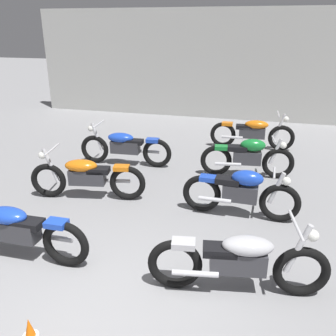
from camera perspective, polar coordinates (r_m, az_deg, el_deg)
name	(u,v)px	position (r m, az deg, el deg)	size (l,w,h in m)	color
ground_plane	(89,324)	(4.39, -12.35, -22.88)	(60.00, 60.00, 0.00)	gray
back_wall	(218,65)	(12.76, 7.83, 15.80)	(12.89, 0.24, 3.60)	#B2B2AD
motorcycle_left_row_0	(14,229)	(5.43, -23.08, -8.85)	(2.17, 0.68, 0.97)	black
motorcycle_left_row_1	(87,176)	(6.84, -12.73, -1.23)	(2.15, 0.75, 0.97)	black
motorcycle_left_row_2	(125,146)	(8.39, -6.86, 3.42)	(2.17, 0.68, 0.97)	black
motorcycle_right_row_0	(239,260)	(4.50, 11.14, -14.03)	(2.16, 0.73, 0.97)	black
motorcycle_right_row_1	(241,192)	(6.16, 11.41, -3.68)	(1.97, 0.48, 0.88)	black
motorcycle_right_row_2	(248,156)	(7.83, 12.45, 1.78)	(1.97, 0.55, 0.88)	black
motorcycle_right_row_3	(253,132)	(9.73, 13.19, 5.55)	(2.17, 0.68, 0.97)	black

